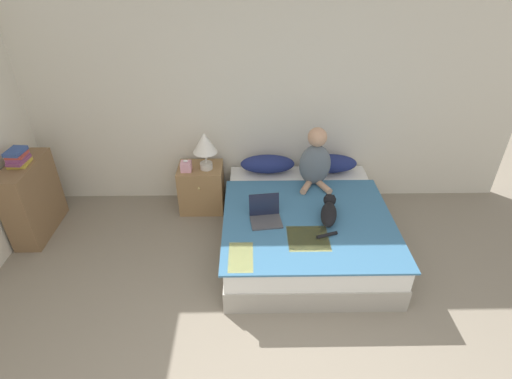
# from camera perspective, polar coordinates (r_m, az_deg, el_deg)

# --- Properties ---
(wall_back) EXTENTS (6.20, 0.05, 2.55)m
(wall_back) POSITION_cam_1_polar(r_m,az_deg,el_deg) (4.65, -0.32, 12.67)
(wall_back) COLOR beige
(wall_back) RESTS_ON ground_plane
(bed) EXTENTS (1.70, 1.90, 0.47)m
(bed) POSITION_cam_1_polar(r_m,az_deg,el_deg) (4.29, 6.97, -5.41)
(bed) COLOR #9E998E
(bed) RESTS_ON ground_plane
(pillow_near) EXTENTS (0.64, 0.28, 0.21)m
(pillow_near) POSITION_cam_1_polar(r_m,az_deg,el_deg) (4.73, 1.66, 3.67)
(pillow_near) COLOR navy
(pillow_near) RESTS_ON bed
(pillow_far) EXTENTS (0.64, 0.28, 0.21)m
(pillow_far) POSITION_cam_1_polar(r_m,az_deg,el_deg) (4.82, 10.51, 3.67)
(pillow_far) COLOR navy
(pillow_far) RESTS_ON bed
(person_sitting) EXTENTS (0.36, 0.35, 0.68)m
(person_sitting) POSITION_cam_1_polar(r_m,az_deg,el_deg) (4.44, 8.49, 4.13)
(person_sitting) COLOR slate
(person_sitting) RESTS_ON bed
(cat_tabby) EXTENTS (0.27, 0.56, 0.18)m
(cat_tabby) POSITION_cam_1_polar(r_m,az_deg,el_deg) (4.01, 10.37, -3.11)
(cat_tabby) COLOR black
(cat_tabby) RESTS_ON bed
(laptop_open) EXTENTS (0.33, 0.31, 0.24)m
(laptop_open) POSITION_cam_1_polar(r_m,az_deg,el_deg) (3.94, 1.36, -3.76)
(laptop_open) COLOR #424247
(laptop_open) RESTS_ON bed
(nightstand) EXTENTS (0.52, 0.44, 0.56)m
(nightstand) POSITION_cam_1_polar(r_m,az_deg,el_deg) (4.87, -7.78, 0.29)
(nightstand) COLOR #937047
(nightstand) RESTS_ON ground_plane
(table_lamp) EXTENTS (0.28, 0.28, 0.45)m
(table_lamp) POSITION_cam_1_polar(r_m,az_deg,el_deg) (4.54, -7.34, 6.40)
(table_lamp) COLOR beige
(table_lamp) RESTS_ON nightstand
(tissue_box) EXTENTS (0.12, 0.12, 0.14)m
(tissue_box) POSITION_cam_1_polar(r_m,az_deg,el_deg) (4.65, -9.95, 3.30)
(tissue_box) COLOR #E09EB2
(tissue_box) RESTS_ON nightstand
(bookshelf) EXTENTS (0.28, 0.78, 0.86)m
(bookshelf) POSITION_cam_1_polar(r_m,az_deg,el_deg) (4.99, -29.29, -1.17)
(bookshelf) COLOR brown
(bookshelf) RESTS_ON ground_plane
(book_stack_top) EXTENTS (0.19, 0.24, 0.17)m
(book_stack_top) POSITION_cam_1_polar(r_m,az_deg,el_deg) (4.76, -30.90, 3.94)
(book_stack_top) COLOR gold
(book_stack_top) RESTS_ON bookshelf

